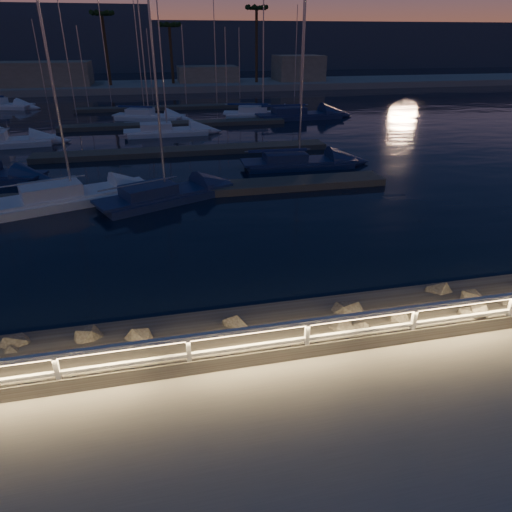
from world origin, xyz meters
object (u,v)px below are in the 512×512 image
at_px(sailboat_l, 297,114).
at_px(sailboat_n, 147,116).
at_px(sailboat_b, 69,196).
at_px(sailboat_d, 296,161).
at_px(sailboat_g, 165,131).
at_px(sailboat_k, 261,113).
at_px(sailboat_m, 0,105).
at_px(guard_rail, 266,335).
at_px(sailboat_c, 162,194).

relative_size(sailboat_l, sailboat_n, 1.25).
xyz_separation_m(sailboat_b, sailboat_d, (14.01, 4.55, -0.05)).
xyz_separation_m(sailboat_b, sailboat_g, (5.83, 17.89, -0.04)).
relative_size(sailboat_b, sailboat_k, 0.93).
bearing_deg(sailboat_n, sailboat_m, 167.55).
height_order(sailboat_k, sailboat_l, sailboat_l).
xyz_separation_m(sailboat_k, sailboat_m, (-29.75, 13.64, 0.01)).
bearing_deg(sailboat_g, sailboat_n, 97.94).
height_order(guard_rail, sailboat_d, sailboat_d).
height_order(sailboat_b, sailboat_c, sailboat_b).
bearing_deg(sailboat_l, sailboat_c, -123.96).
height_order(guard_rail, sailboat_n, sailboat_n).
bearing_deg(sailboat_l, sailboat_m, 153.15).
bearing_deg(sailboat_k, sailboat_m, 168.70).
relative_size(sailboat_l, sailboat_m, 1.23).
height_order(sailboat_c, sailboat_m, sailboat_m).
relative_size(sailboat_g, sailboat_n, 1.01).
height_order(sailboat_b, sailboat_g, sailboat_b).
bearing_deg(sailboat_l, guard_rail, -110.68).
relative_size(sailboat_c, sailboat_m, 0.97).
xyz_separation_m(sailboat_l, sailboat_n, (-15.85, 2.74, -0.02)).
height_order(guard_rail, sailboat_l, sailboat_l).
distance_m(sailboat_m, sailboat_n, 21.60).
height_order(sailboat_g, sailboat_l, sailboat_l).
relative_size(sailboat_d, sailboat_n, 1.03).
bearing_deg(sailboat_d, sailboat_g, 123.85).
relative_size(sailboat_k, sailboat_l, 0.91).
distance_m(sailboat_l, sailboat_n, 16.08).
bearing_deg(sailboat_n, sailboat_l, 13.38).
xyz_separation_m(sailboat_d, sailboat_k, (2.52, 21.15, 0.05)).
xyz_separation_m(sailboat_c, sailboat_d, (9.15, 5.32, -0.01)).
xyz_separation_m(guard_rail, sailboat_n, (-2.57, 42.48, -0.94)).
bearing_deg(sailboat_m, sailboat_l, -6.04).
distance_m(sailboat_b, sailboat_m, 41.50).
xyz_separation_m(guard_rail, sailboat_m, (-20.13, 55.07, -0.92)).
xyz_separation_m(sailboat_d, sailboat_m, (-27.23, 34.79, 0.06)).
distance_m(sailboat_d, sailboat_g, 15.65).
distance_m(sailboat_d, sailboat_k, 21.30).
bearing_deg(sailboat_d, guard_rail, -106.97).
relative_size(sailboat_c, sailboat_d, 0.97).
relative_size(sailboat_b, sailboat_g, 1.05).
height_order(sailboat_l, sailboat_n, sailboat_l).
bearing_deg(sailboat_n, sailboat_g, -57.32).
distance_m(sailboat_l, sailboat_m, 36.75).
distance_m(sailboat_k, sailboat_m, 32.73).
bearing_deg(sailboat_k, sailboat_g, -130.56).
relative_size(sailboat_g, sailboat_m, 0.99).
bearing_deg(sailboat_m, guard_rail, -51.32).
height_order(sailboat_k, sailboat_m, sailboat_k).
distance_m(sailboat_b, sailboat_g, 18.81).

